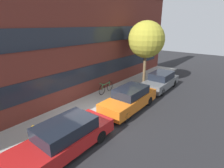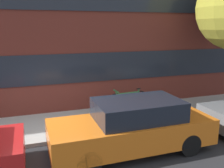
{
  "view_description": "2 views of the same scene",
  "coord_description": "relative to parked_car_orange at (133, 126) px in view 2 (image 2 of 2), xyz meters",
  "views": [
    {
      "loc": [
        -6.39,
        -6.34,
        5.1
      ],
      "look_at": [
        1.72,
        0.04,
        1.54
      ],
      "focal_mm": 28.0,
      "sensor_mm": 36.0,
      "label": 1
    },
    {
      "loc": [
        -0.43,
        -6.68,
        3.25
      ],
      "look_at": [
        1.92,
        0.13,
        1.6
      ],
      "focal_mm": 40.0,
      "sensor_mm": 36.0,
      "label": 2
    }
  ],
  "objects": [
    {
      "name": "bicycle",
      "position": [
        1.0,
        2.76,
        -0.16
      ],
      "size": [
        1.75,
        0.44,
        0.84
      ],
      "rotation": [
        0.0,
        0.0,
        3.22
      ],
      "color": "black",
      "rests_on": "sidewalk_strip"
    },
    {
      "name": "rowhouse_facade",
      "position": [
        -2.1,
        3.95,
        3.28
      ],
      "size": [
        28.0,
        1.02,
        7.92
      ],
      "color": "maroon",
      "rests_on": "ground_plane"
    },
    {
      "name": "parked_car_orange",
      "position": [
        0.0,
        0.0,
        0.0
      ],
      "size": [
        4.28,
        1.6,
        1.4
      ],
      "rotation": [
        0.0,
        0.0,
        3.14
      ],
      "color": "#D16619",
      "rests_on": "ground_plane"
    },
    {
      "name": "ground_plane",
      "position": [
        -2.1,
        1.05,
        -0.69
      ],
      "size": [
        56.0,
        56.0,
        0.0
      ],
      "primitive_type": "plane",
      "color": "#232326"
    },
    {
      "name": "sidewalk_strip",
      "position": [
        -2.1,
        2.28,
        -0.64
      ],
      "size": [
        28.0,
        2.46,
        0.11
      ],
      "color": "#9E9E99",
      "rests_on": "ground_plane"
    }
  ]
}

